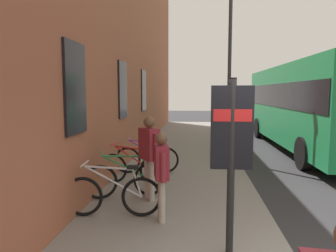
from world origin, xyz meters
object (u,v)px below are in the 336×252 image
object	(u,v)px
transit_info_sign	(232,139)
bicycle_by_door	(113,195)
pedestrian_by_facade	(161,168)
bicycle_leaning_wall	(147,159)
bicycle_nearest_sign	(134,169)
pedestrian_crossing_street	(149,149)
bicycle_mid_rack	(126,179)
city_bus	(307,103)
street_lamp	(230,57)

from	to	relation	value
transit_info_sign	bicycle_by_door	bearing A→B (deg)	59.19
pedestrian_by_facade	bicycle_by_door	bearing A→B (deg)	82.54
bicycle_leaning_wall	pedestrian_by_facade	xyz separation A→B (m)	(-3.16, -0.76, 0.55)
bicycle_nearest_sign	pedestrian_crossing_street	world-z (taller)	pedestrian_crossing_street
bicycle_mid_rack	pedestrian_by_facade	xyz separation A→B (m)	(-1.15, -0.88, 0.55)
bicycle_by_door	bicycle_nearest_sign	world-z (taller)	same
bicycle_by_door	pedestrian_crossing_street	bearing A→B (deg)	-28.75
bicycle_mid_rack	transit_info_sign	size ratio (longest dim) A/B	0.71
bicycle_leaning_wall	city_bus	size ratio (longest dim) A/B	0.17
bicycle_by_door	city_bus	xyz separation A→B (m)	(7.68, -5.84, 1.41)
bicycle_leaning_wall	pedestrian_crossing_street	world-z (taller)	pedestrian_crossing_street
bicycle_by_door	street_lamp	size ratio (longest dim) A/B	0.31
bicycle_mid_rack	bicycle_leaning_wall	world-z (taller)	same
bicycle_nearest_sign	city_bus	size ratio (longest dim) A/B	0.17
bicycle_mid_rack	bicycle_nearest_sign	distance (m)	0.92
bicycle_by_door	bicycle_leaning_wall	xyz separation A→B (m)	(3.05, -0.13, 0.00)
city_bus	street_lamp	world-z (taller)	street_lamp
bicycle_nearest_sign	city_bus	distance (m)	8.32
bicycle_by_door	pedestrian_by_facade	size ratio (longest dim) A/B	1.15
bicycle_leaning_wall	pedestrian_by_facade	distance (m)	3.30
bicycle_mid_rack	bicycle_leaning_wall	size ratio (longest dim) A/B	0.96
bicycle_by_door	bicycle_nearest_sign	bearing A→B (deg)	0.58
bicycle_mid_rack	city_bus	distance (m)	8.96
bicycle_by_door	bicycle_nearest_sign	distance (m)	1.95
bicycle_leaning_wall	street_lamp	world-z (taller)	street_lamp
city_bus	pedestrian_by_facade	bearing A→B (deg)	147.57
pedestrian_by_facade	street_lamp	xyz separation A→B (m)	(5.54, -1.65, 2.42)
pedestrian_crossing_street	bicycle_mid_rack	bearing A→B (deg)	80.56
bicycle_nearest_sign	city_bus	world-z (taller)	city_bus
bicycle_by_door	street_lamp	xyz separation A→B (m)	(5.42, -2.54, 2.97)
bicycle_by_door	pedestrian_by_facade	bearing A→B (deg)	-97.46
bicycle_by_door	pedestrian_by_facade	distance (m)	1.05
bicycle_leaning_wall	bicycle_mid_rack	bearing A→B (deg)	176.57
bicycle_mid_rack	pedestrian_crossing_street	xyz separation A→B (m)	(-0.09, -0.51, 0.66)
bicycle_mid_rack	bicycle_leaning_wall	distance (m)	2.02
pedestrian_crossing_street	bicycle_by_door	bearing A→B (deg)	151.25
bicycle_mid_rack	street_lamp	size ratio (longest dim) A/B	0.30
bicycle_leaning_wall	street_lamp	distance (m)	4.50
bicycle_mid_rack	bicycle_nearest_sign	bearing A→B (deg)	1.64
transit_info_sign	street_lamp	distance (m)	6.84
bicycle_mid_rack	street_lamp	world-z (taller)	street_lamp
city_bus	pedestrian_crossing_street	xyz separation A→B (m)	(-6.73, 5.32, -0.75)
bicycle_nearest_sign	bicycle_leaning_wall	size ratio (longest dim) A/B	0.99
bicycle_leaning_wall	pedestrian_by_facade	size ratio (longest dim) A/B	1.15
pedestrian_by_facade	street_lamp	distance (m)	6.26
pedestrian_by_facade	city_bus	bearing A→B (deg)	-32.43
bicycle_mid_rack	bicycle_nearest_sign	size ratio (longest dim) A/B	0.98
bicycle_mid_rack	bicycle_nearest_sign	xyz separation A→B (m)	(0.92, 0.03, 0.00)
pedestrian_crossing_street	street_lamp	size ratio (longest dim) A/B	0.30
bicycle_leaning_wall	city_bus	distance (m)	7.49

